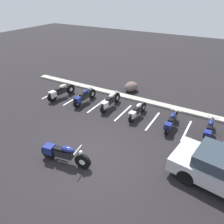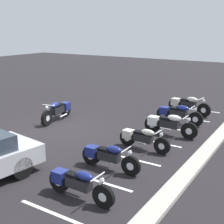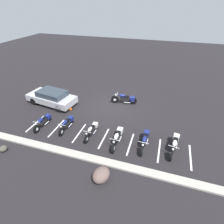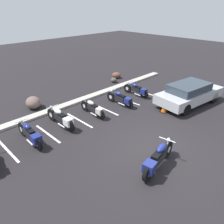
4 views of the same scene
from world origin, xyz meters
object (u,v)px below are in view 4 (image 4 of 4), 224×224
(parked_bike_4, at_px, (121,99))
(traffic_cone, at_px, (164,107))
(landscape_rock_2, at_px, (114,80))
(parked_bike_1, at_px, (30,134))
(landscape_rock_0, at_px, (116,75))
(parked_bike_3, at_px, (93,108))
(parked_bike_5, at_px, (137,90))
(landscape_rock_1, at_px, (33,103))
(parked_bike_2, at_px, (61,118))
(car_silver, at_px, (189,93))
(motorcycle_navy_featured, at_px, (158,158))

(parked_bike_4, height_order, traffic_cone, parked_bike_4)
(landscape_rock_2, bearing_deg, parked_bike_1, -159.21)
(landscape_rock_0, xyz_separation_m, traffic_cone, (-2.47, -6.06, 0.07))
(parked_bike_3, height_order, parked_bike_5, parked_bike_5)
(parked_bike_5, height_order, landscape_rock_2, parked_bike_5)
(parked_bike_5, relative_size, landscape_rock_1, 1.94)
(parked_bike_2, bearing_deg, parked_bike_4, -95.07)
(landscape_rock_1, bearing_deg, car_silver, -41.22)
(landscape_rock_2, bearing_deg, parked_bike_5, -105.97)
(motorcycle_navy_featured, height_order, parked_bike_4, motorcycle_navy_featured)
(parked_bike_1, distance_m, parked_bike_5, 7.37)
(motorcycle_navy_featured, xyz_separation_m, traffic_cone, (4.17, 2.40, -0.17))
(parked_bike_4, distance_m, landscape_rock_0, 5.16)
(car_silver, xyz_separation_m, landscape_rock_0, (0.53, 6.46, -0.44))
(parked_bike_5, distance_m, landscape_rock_1, 6.36)
(landscape_rock_0, bearing_deg, traffic_cone, -112.14)
(parked_bike_2, bearing_deg, parked_bike_5, -90.76)
(landscape_rock_2, bearing_deg, landscape_rock_0, 33.05)
(parked_bike_3, height_order, car_silver, car_silver)
(parked_bike_4, bearing_deg, car_silver, -132.36)
(parked_bike_4, xyz_separation_m, traffic_cone, (1.06, -2.30, -0.12))
(motorcycle_navy_featured, relative_size, parked_bike_1, 1.05)
(parked_bike_1, distance_m, traffic_cone, 7.04)
(parked_bike_5, relative_size, traffic_cone, 3.08)
(traffic_cone, bearing_deg, car_silver, -11.70)
(parked_bike_1, xyz_separation_m, car_silver, (8.56, -2.77, 0.23))
(parked_bike_1, relative_size, parked_bike_3, 1.10)
(parked_bike_4, height_order, landscape_rock_1, parked_bike_4)
(parked_bike_3, height_order, traffic_cone, parked_bike_3)
(parked_bike_2, relative_size, traffic_cone, 3.40)
(car_silver, height_order, landscape_rock_0, car_silver)
(motorcycle_navy_featured, distance_m, parked_bike_3, 4.98)
(parked_bike_2, height_order, landscape_rock_2, parked_bike_2)
(motorcycle_navy_featured, bearing_deg, car_silver, 9.10)
(landscape_rock_1, bearing_deg, parked_bike_4, -40.58)
(parked_bike_3, relative_size, parked_bike_4, 0.98)
(parked_bike_1, bearing_deg, landscape_rock_0, -66.04)
(parked_bike_2, bearing_deg, parked_bike_1, 98.90)
(parked_bike_3, relative_size, landscape_rock_0, 2.81)
(landscape_rock_0, bearing_deg, parked_bike_4, -133.08)
(parked_bike_4, bearing_deg, motorcycle_navy_featured, 146.14)
(parked_bike_3, xyz_separation_m, traffic_cone, (3.03, -2.44, -0.11))
(parked_bike_3, relative_size, traffic_cone, 3.05)
(parked_bike_5, height_order, car_silver, car_silver)
(motorcycle_navy_featured, height_order, parked_bike_5, motorcycle_navy_featured)
(parked_bike_1, relative_size, car_silver, 0.48)
(parked_bike_1, distance_m, parked_bike_4, 5.57)
(car_silver, bearing_deg, parked_bike_1, 170.06)
(landscape_rock_0, distance_m, landscape_rock_1, 7.35)
(motorcycle_navy_featured, bearing_deg, parked_bike_3, 67.75)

